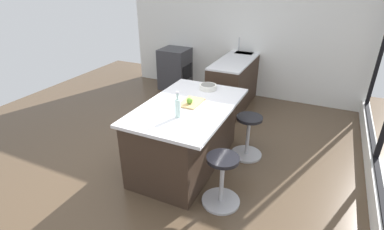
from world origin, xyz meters
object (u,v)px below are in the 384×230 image
at_px(oven_range, 175,69).
at_px(stool_middle, 222,182).
at_px(cutting_board, 191,103).
at_px(fruit_bowl, 208,87).
at_px(kitchen_island, 185,134).
at_px(stool_by_window, 248,138).
at_px(water_bottle, 178,107).
at_px(apple_green, 190,101).

height_order(oven_range, stool_middle, oven_range).
relative_size(oven_range, cutting_board, 2.47).
xyz_separation_m(stool_middle, fruit_bowl, (-1.14, -0.65, 0.64)).
xyz_separation_m(kitchen_island, fruit_bowl, (-0.60, 0.06, 0.48)).
xyz_separation_m(cutting_board, fruit_bowl, (-0.55, 0.01, 0.03)).
xyz_separation_m(stool_by_window, water_bottle, (0.90, -0.62, 0.72)).
relative_size(stool_by_window, cutting_board, 1.72).
relative_size(oven_range, water_bottle, 2.84).
height_order(kitchen_island, stool_middle, kitchen_island).
xyz_separation_m(stool_middle, water_bottle, (-0.17, -0.62, 0.72)).
bearing_deg(water_bottle, stool_by_window, 145.29).
xyz_separation_m(stool_by_window, apple_green, (0.54, -0.65, 0.66)).
relative_size(kitchen_island, cutting_board, 4.75).
height_order(cutting_board, apple_green, apple_green).
bearing_deg(stool_by_window, water_bottle, -34.71).
distance_m(apple_green, fruit_bowl, 0.61).
distance_m(oven_range, fruit_bowl, 2.57).
relative_size(cutting_board, apple_green, 4.53).
bearing_deg(fruit_bowl, kitchen_island, -6.06).
bearing_deg(apple_green, stool_middle, 50.52).
relative_size(kitchen_island, water_bottle, 5.47).
relative_size(stool_by_window, water_bottle, 1.98).
bearing_deg(stool_by_window, fruit_bowl, -96.05).
height_order(stool_middle, fruit_bowl, fruit_bowl).
relative_size(kitchen_island, stool_by_window, 2.76).
bearing_deg(fruit_bowl, apple_green, 0.07).
height_order(apple_green, fruit_bowl, apple_green).
relative_size(oven_range, stool_middle, 1.43).
bearing_deg(oven_range, kitchen_island, 30.71).
relative_size(oven_range, apple_green, 11.16).
distance_m(stool_middle, apple_green, 1.07).
height_order(apple_green, water_bottle, water_bottle).
xyz_separation_m(oven_range, stool_by_window, (2.03, 2.24, -0.15)).
height_order(stool_by_window, cutting_board, cutting_board).
bearing_deg(water_bottle, fruit_bowl, -178.46).
relative_size(water_bottle, fruit_bowl, 1.28).
distance_m(stool_by_window, fruit_bowl, 0.91).
distance_m(oven_range, apple_green, 3.06).
bearing_deg(kitchen_island, cutting_board, 135.29).
bearing_deg(kitchen_island, water_bottle, 13.86).
relative_size(kitchen_island, fruit_bowl, 6.98).
xyz_separation_m(oven_range, cutting_board, (2.51, 1.58, 0.45)).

